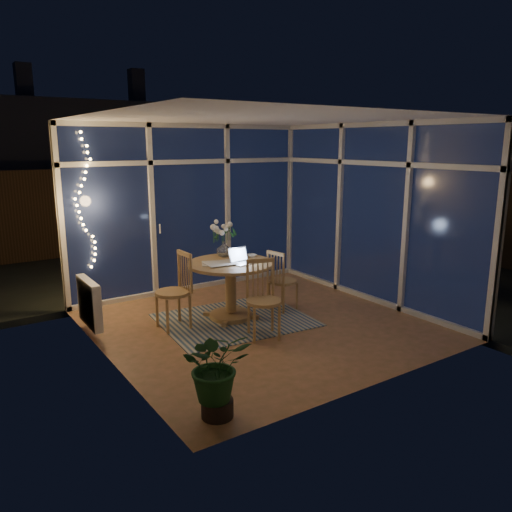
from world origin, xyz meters
The scene contains 25 objects.
floor centered at (0.00, 0.00, 0.00)m, with size 4.00×4.00×0.00m, color brown.
ceiling centered at (0.00, 0.00, 2.60)m, with size 4.00×4.00×0.00m, color white.
wall_back centered at (0.00, 2.00, 1.30)m, with size 4.00×0.04×2.60m, color beige.
wall_front centered at (0.00, -2.00, 1.30)m, with size 4.00×0.04×2.60m, color beige.
wall_left centered at (-2.00, 0.00, 1.30)m, with size 0.04×4.00×2.60m, color beige.
wall_right centered at (2.00, 0.00, 1.30)m, with size 0.04×4.00×2.60m, color beige.
window_wall_back centered at (0.00, 1.96, 1.30)m, with size 4.00×0.10×2.60m, color silver.
window_wall_right centered at (1.96, 0.00, 1.30)m, with size 0.10×4.00×2.60m, color silver.
radiator centered at (-1.94, 0.90, 0.40)m, with size 0.10×0.70×0.58m, color silver.
fairy_lights centered at (-1.65, 1.88, 1.52)m, with size 0.24×0.10×1.85m, color #E6AE5C, non-canonical shape.
garden_patio centered at (0.50, 5.00, -0.06)m, with size 12.00×6.00×0.10m, color black.
garden_fence centered at (0.00, 5.50, 0.90)m, with size 11.00×0.08×1.80m, color #382714.
neighbour_roof centered at (0.30, 8.50, 2.20)m, with size 7.00×3.00×2.20m, color #2F3139.
garden_shrubs centered at (-0.80, 3.40, 0.45)m, with size 0.90×0.90×0.90m, color black.
rug centered at (-0.21, 0.31, 0.01)m, with size 1.90×1.52×0.01m, color #BEB59A.
dining_table centered at (-0.21, 0.41, 0.39)m, with size 1.14×1.14×0.78m, color #A47A4A.
chair_left centered at (-1.00, 0.51, 0.50)m, with size 0.46×0.46×0.99m, color #A47A4A.
chair_right centered at (0.58, 0.31, 0.44)m, with size 0.41×0.41×0.88m, color #A47A4A.
chair_front centered at (-0.23, -0.39, 0.48)m, with size 0.44×0.44×0.96m, color #A47A4A.
laptop centered at (-0.11, 0.25, 0.89)m, with size 0.30×0.26×0.22m, color silver, non-canonical shape.
flower_vase centered at (-0.11, 0.76, 0.88)m, with size 0.20×0.20×0.21m, color white.
bowl centered at (0.20, 0.53, 0.79)m, with size 0.15×0.15×0.04m, color silver.
newspapers centered at (-0.36, 0.42, 0.78)m, with size 0.39×0.30×0.02m, color silver.
phone centered at (-0.26, 0.28, 0.78)m, with size 0.10×0.05×0.01m, color black.
potted_plant centered at (-1.59, -1.65, 0.38)m, with size 0.54×0.47×0.76m, color #17431B.
Camera 1 is at (-3.48, -5.07, 2.32)m, focal length 35.00 mm.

